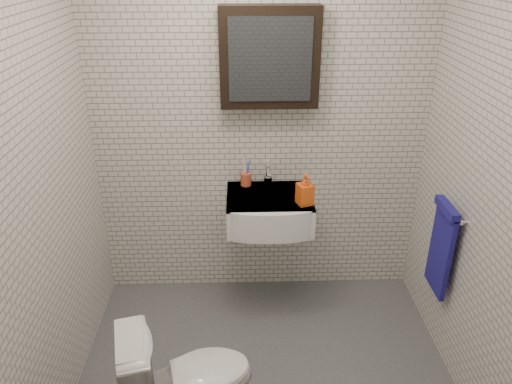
# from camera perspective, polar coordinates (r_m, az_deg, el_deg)

# --- Properties ---
(room_shell) EXTENTS (2.22, 2.02, 2.51)m
(room_shell) POSITION_cam_1_polar(r_m,az_deg,el_deg) (2.27, 1.52, 4.77)
(room_shell) COLOR silver
(room_shell) RESTS_ON ground
(washbasin) EXTENTS (0.55, 0.50, 0.20)m
(washbasin) POSITION_cam_1_polar(r_m,az_deg,el_deg) (3.23, 1.55, -2.22)
(washbasin) COLOR white
(washbasin) RESTS_ON room_shell
(faucet) EXTENTS (0.06, 0.20, 0.15)m
(faucet) POSITION_cam_1_polar(r_m,az_deg,el_deg) (3.34, 1.39, 1.82)
(faucet) COLOR silver
(faucet) RESTS_ON washbasin
(mirror_cabinet) EXTENTS (0.60, 0.15, 0.60)m
(mirror_cabinet) POSITION_cam_1_polar(r_m,az_deg,el_deg) (3.10, 1.56, 15.10)
(mirror_cabinet) COLOR black
(mirror_cabinet) RESTS_ON room_shell
(towel_rail) EXTENTS (0.09, 0.30, 0.58)m
(towel_rail) POSITION_cam_1_polar(r_m,az_deg,el_deg) (3.14, 20.47, -5.65)
(towel_rail) COLOR silver
(towel_rail) RESTS_ON room_shell
(toothbrush_cup) EXTENTS (0.08, 0.08, 0.19)m
(toothbrush_cup) POSITION_cam_1_polar(r_m,az_deg,el_deg) (3.35, -1.16, 1.56)
(toothbrush_cup) COLOR #C14E30
(toothbrush_cup) RESTS_ON washbasin
(soap_bottle) EXTENTS (0.12, 0.12, 0.20)m
(soap_bottle) POSITION_cam_1_polar(r_m,az_deg,el_deg) (3.09, 5.63, 0.31)
(soap_bottle) COLOR orange
(soap_bottle) RESTS_ON washbasin
(toilet) EXTENTS (0.72, 0.51, 0.66)m
(toilet) POSITION_cam_1_polar(r_m,az_deg,el_deg) (2.71, -7.74, -20.44)
(toilet) COLOR white
(toilet) RESTS_ON ground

